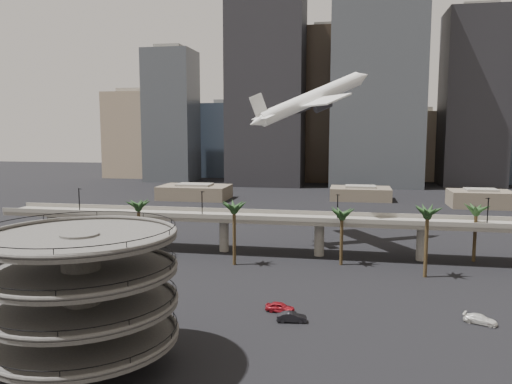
% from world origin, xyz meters
% --- Properties ---
extents(ground, '(700.00, 700.00, 0.00)m').
position_xyz_m(ground, '(0.00, 0.00, 0.00)').
color(ground, black).
rests_on(ground, ground).
extents(parking_ramp, '(22.20, 22.20, 17.35)m').
position_xyz_m(parking_ramp, '(-13.00, -4.00, 9.84)').
color(parking_ramp, '#454340').
rests_on(parking_ramp, ground).
extents(overpass, '(130.00, 9.30, 14.70)m').
position_xyz_m(overpass, '(0.00, 55.00, 7.34)').
color(overpass, slate).
rests_on(overpass, ground).
extents(palm_trees, '(76.40, 18.40, 14.00)m').
position_xyz_m(palm_trees, '(11.58, 47.18, 11.30)').
color(palm_trees, '#4D3C21').
rests_on(palm_trees, ground).
extents(low_buildings, '(135.00, 27.50, 6.80)m').
position_xyz_m(low_buildings, '(6.89, 142.30, 2.86)').
color(low_buildings, '#6A5F4E').
rests_on(low_buildings, ground).
extents(skyline, '(269.00, 86.00, 112.38)m').
position_xyz_m(skyline, '(15.11, 217.09, 41.05)').
color(skyline, gray).
rests_on(skyline, ground).
extents(airborne_jet, '(30.05, 28.69, 15.93)m').
position_xyz_m(airborne_jet, '(7.69, 68.22, 35.46)').
color(airborne_jet, white).
rests_on(airborne_jet, ground).
extents(car_a, '(4.73, 2.42, 1.54)m').
position_xyz_m(car_a, '(7.18, 18.49, 0.77)').
color(car_a, '#A51723').
rests_on(car_a, ground).
extents(car_b, '(4.59, 2.07, 1.46)m').
position_xyz_m(car_b, '(9.41, 14.78, 0.73)').
color(car_b, black).
rests_on(car_b, ground).
extents(car_c, '(4.97, 3.53, 1.34)m').
position_xyz_m(car_c, '(36.50, 19.14, 0.67)').
color(car_c, white).
rests_on(car_c, ground).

